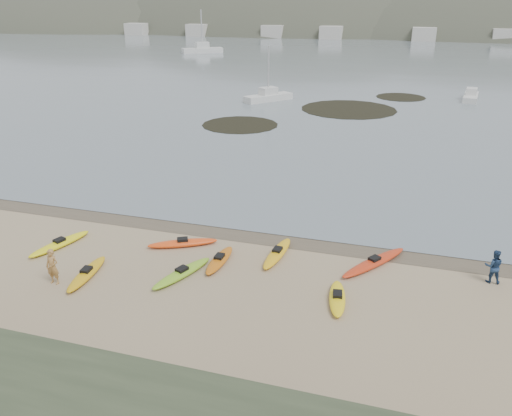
% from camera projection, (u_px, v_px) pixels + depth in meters
% --- Properties ---
extents(ground, '(600.00, 600.00, 0.00)m').
position_uv_depth(ground, '(256.00, 232.00, 28.11)').
color(ground, tan).
rests_on(ground, ground).
extents(wet_sand, '(60.00, 60.00, 0.00)m').
position_uv_depth(wet_sand, '(254.00, 235.00, 27.85)').
color(wet_sand, brown).
rests_on(wet_sand, ground).
extents(water, '(1200.00, 1200.00, 0.00)m').
position_uv_depth(water, '(401.00, 21.00, 293.19)').
color(water, slate).
rests_on(water, ground).
extents(kayaks, '(18.65, 8.85, 0.34)m').
position_uv_depth(kayaks, '(215.00, 261.00, 24.67)').
color(kayaks, yellow).
rests_on(kayaks, ground).
extents(person_west, '(0.63, 0.42, 1.73)m').
position_uv_depth(person_west, '(52.00, 267.00, 22.79)').
color(person_west, '#B38347').
rests_on(person_west, ground).
extents(person_east, '(0.80, 0.63, 1.64)m').
position_uv_depth(person_east, '(494.00, 266.00, 22.91)').
color(person_east, navy).
rests_on(person_east, ground).
extents(kelp_mats, '(22.81, 28.13, 0.04)m').
position_uv_depth(kelp_mats, '(333.00, 111.00, 58.47)').
color(kelp_mats, black).
rests_on(kelp_mats, water).
extents(moored_boats, '(100.89, 75.86, 1.34)m').
position_uv_depth(moored_boats, '(392.00, 63.00, 97.21)').
color(moored_boats, silver).
rests_on(moored_boats, ground).
extents(far_hills, '(550.00, 135.00, 80.00)m').
position_uv_depth(far_hills, '(492.00, 76.00, 195.39)').
color(far_hills, '#384235').
rests_on(far_hills, ground).
extents(far_town, '(199.00, 5.00, 4.00)m').
position_uv_depth(far_town, '(408.00, 34.00, 153.89)').
color(far_town, beige).
rests_on(far_town, ground).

